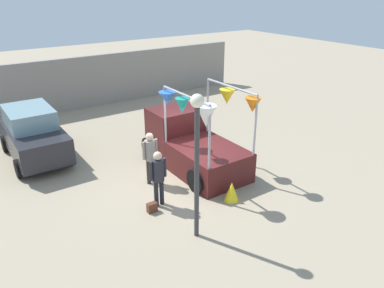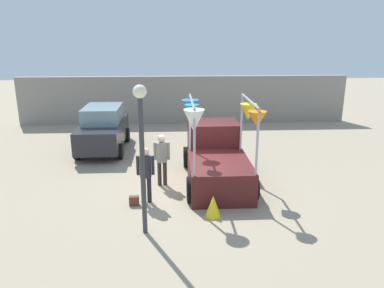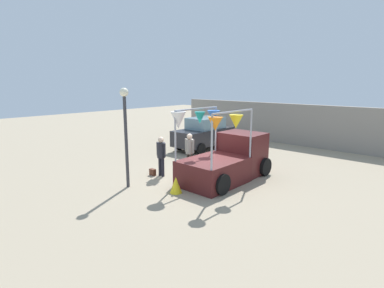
# 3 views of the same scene
# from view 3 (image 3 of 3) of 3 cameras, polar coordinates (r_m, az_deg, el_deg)

# --- Properties ---
(ground_plane) EXTENTS (60.00, 60.00, 0.00)m
(ground_plane) POSITION_cam_3_polar(r_m,az_deg,el_deg) (12.62, 1.94, -6.48)
(ground_plane) COLOR gray
(vendor_truck) EXTENTS (2.50, 4.17, 2.94)m
(vendor_truck) POSITION_cam_3_polar(r_m,az_deg,el_deg) (12.48, 6.96, -2.60)
(vendor_truck) COLOR #4C1919
(vendor_truck) RESTS_ON ground
(parked_car) EXTENTS (1.88, 4.00, 1.88)m
(parked_car) POSITION_cam_3_polar(r_m,az_deg,el_deg) (17.94, 2.35, 2.07)
(parked_car) COLOR #26262B
(parked_car) RESTS_ON ground
(person_customer) EXTENTS (0.53, 0.34, 1.69)m
(person_customer) POSITION_cam_3_polar(r_m,az_deg,el_deg) (12.67, -5.91, -1.64)
(person_customer) COLOR black
(person_customer) RESTS_ON ground
(person_vendor) EXTENTS (0.53, 0.34, 1.73)m
(person_vendor) POSITION_cam_3_polar(r_m,az_deg,el_deg) (13.23, -0.47, -0.91)
(person_vendor) COLOR #2D2823
(person_vendor) RESTS_ON ground
(handbag) EXTENTS (0.28, 0.16, 0.28)m
(handbag) POSITION_cam_3_polar(r_m,az_deg,el_deg) (13.03, -7.51, -5.33)
(handbag) COLOR #592D1E
(handbag) RESTS_ON ground
(street_lamp) EXTENTS (0.32, 0.32, 3.74)m
(street_lamp) POSITION_cam_3_polar(r_m,az_deg,el_deg) (11.28, -12.57, 3.90)
(street_lamp) COLOR #333338
(street_lamp) RESTS_ON ground
(brick_boundary_wall) EXTENTS (18.00, 0.36, 2.60)m
(brick_boundary_wall) POSITION_cam_3_polar(r_m,az_deg,el_deg) (20.16, 19.45, 3.49)
(brick_boundary_wall) COLOR gray
(brick_boundary_wall) RESTS_ON ground
(folded_kite_bundle_sunflower) EXTENTS (0.56, 0.56, 0.60)m
(folded_kite_bundle_sunflower) POSITION_cam_3_polar(r_m,az_deg,el_deg) (10.90, -3.10, -7.79)
(folded_kite_bundle_sunflower) COLOR yellow
(folded_kite_bundle_sunflower) RESTS_ON ground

